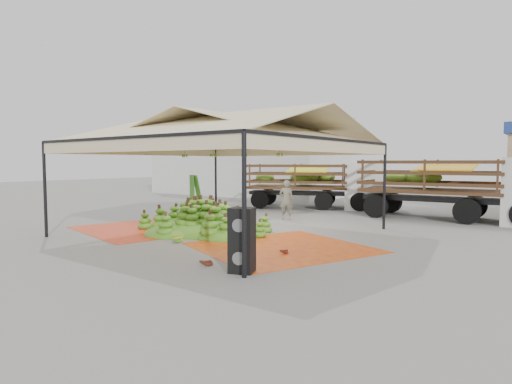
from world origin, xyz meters
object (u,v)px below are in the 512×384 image
Objects in this scene: banana_heap at (201,217)px; vendor at (287,200)px; speaker_stack at (242,240)px; truck_left at (320,180)px; truck_right at (463,182)px.

vendor reaches higher than banana_heap.
truck_left is (-4.89, 12.62, 0.74)m from speaker_stack.
speaker_stack reaches higher than banana_heap.
vendor reaches higher than speaker_stack.
banana_heap is 0.67× the size of truck_right.
speaker_stack is (4.40, -3.29, 0.16)m from banana_heap.
truck_right reaches higher than truck_left.
vendor is at bearing 82.41° from banana_heap.
vendor is (0.59, 4.43, 0.28)m from banana_heap.
speaker_stack is 0.20× the size of truck_left.
speaker_stack is at bearing -102.77° from truck_right.
truck_right is at bearing -29.29° from truck_left.
truck_right reaches higher than speaker_stack.
banana_heap is at bearing 59.32° from vendor.
speaker_stack is 8.61m from vendor.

